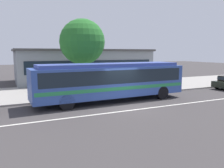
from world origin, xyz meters
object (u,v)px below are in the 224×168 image
Objects in this scene: pedestrian_walking_along_curb at (144,80)px; street_tree_near_stop at (82,42)px; transit_bus at (111,79)px; pedestrian_waiting_near_sign at (137,81)px; bus_stop_sign at (146,73)px.

street_tree_near_stop reaches higher than pedestrian_walking_along_curb.
transit_bus is 5.44m from pedestrian_walking_along_curb.
pedestrian_walking_along_curb is at bearing 30.52° from transit_bus.
street_tree_near_stop is at bearing 98.91° from transit_bus.
transit_bus is 5.37m from street_tree_near_stop.
bus_stop_sign is (0.55, -0.52, 0.71)m from pedestrian_waiting_near_sign.
street_tree_near_stop reaches higher than transit_bus.
bus_stop_sign is 6.15m from street_tree_near_stop.
pedestrian_waiting_near_sign reaches higher than pedestrian_walking_along_curb.
pedestrian_walking_along_curb is 1.46m from bus_stop_sign.
transit_bus is 7.07× the size of pedestrian_walking_along_curb.
transit_bus is 4.35× the size of bus_stop_sign.
pedestrian_walking_along_curb is 0.25× the size of street_tree_near_stop.
pedestrian_walking_along_curb is 0.61× the size of bus_stop_sign.
pedestrian_waiting_near_sign is at bearing 31.79° from transit_bus.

